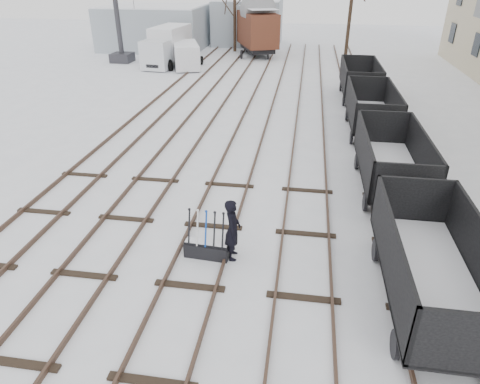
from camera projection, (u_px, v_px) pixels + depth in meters
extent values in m
plane|color=white|center=(190.00, 287.00, 11.38)|extent=(120.00, 120.00, 0.00)
cube|color=black|center=(138.00, 114.00, 24.48)|extent=(0.07, 52.00, 0.15)
cube|color=black|center=(163.00, 115.00, 24.29)|extent=(0.07, 52.00, 0.15)
cube|color=black|center=(27.00, 227.00, 13.93)|extent=(1.90, 0.20, 0.08)
cube|color=black|center=(189.00, 116.00, 24.08)|extent=(0.07, 52.00, 0.15)
cube|color=black|center=(214.00, 117.00, 23.88)|extent=(0.07, 52.00, 0.15)
cube|color=black|center=(114.00, 235.00, 13.52)|extent=(1.90, 0.20, 0.08)
cube|color=black|center=(242.00, 119.00, 23.67)|extent=(0.07, 52.00, 0.15)
cube|color=black|center=(268.00, 120.00, 23.47)|extent=(0.07, 52.00, 0.15)
cube|color=black|center=(207.00, 243.00, 13.12)|extent=(1.90, 0.20, 0.08)
cube|color=black|center=(296.00, 121.00, 23.26)|extent=(0.07, 52.00, 0.15)
cube|color=black|center=(323.00, 123.00, 23.07)|extent=(0.07, 52.00, 0.15)
cube|color=black|center=(305.00, 252.00, 12.71)|extent=(1.90, 0.20, 0.08)
cube|color=black|center=(353.00, 124.00, 22.86)|extent=(0.07, 52.00, 0.15)
cube|color=black|center=(380.00, 125.00, 22.66)|extent=(0.07, 52.00, 0.15)
cube|color=black|center=(410.00, 262.00, 12.30)|extent=(1.90, 0.20, 0.08)
cube|color=#97A2AB|center=(155.00, 27.00, 43.64)|extent=(10.00, 8.00, 4.00)
cube|color=white|center=(153.00, 6.00, 42.68)|extent=(9.80, 7.84, 0.10)
cube|color=#97A2AB|center=(248.00, 22.00, 45.82)|extent=(7.00, 6.00, 4.40)
cube|color=white|center=(248.00, 0.00, 44.77)|extent=(6.86, 5.88, 0.10)
cube|color=black|center=(207.00, 250.00, 12.47)|extent=(1.33, 0.51, 0.44)
cube|color=black|center=(207.00, 243.00, 12.36)|extent=(1.32, 0.39, 0.06)
cube|color=white|center=(207.00, 242.00, 12.34)|extent=(1.27, 0.35, 0.03)
cylinder|color=black|center=(189.00, 227.00, 12.23)|extent=(0.07, 0.32, 1.08)
cylinder|color=silver|center=(198.00, 228.00, 12.18)|extent=(0.07, 0.32, 1.08)
cylinder|color=#0C3CA5|center=(206.00, 229.00, 12.13)|extent=(0.07, 0.32, 1.08)
cylinder|color=black|center=(214.00, 230.00, 12.08)|extent=(0.07, 0.32, 1.08)
cylinder|color=black|center=(223.00, 231.00, 12.03)|extent=(0.07, 0.32, 1.08)
imported|color=black|center=(233.00, 230.00, 12.12)|extent=(0.53, 0.74, 1.88)
cube|color=black|center=(428.00, 286.00, 10.51)|extent=(1.76, 4.84, 0.37)
cube|color=black|center=(430.00, 280.00, 10.42)|extent=(2.20, 5.50, 0.11)
cube|color=black|center=(390.00, 252.00, 10.22)|extent=(0.09, 5.50, 1.47)
cube|color=white|center=(430.00, 277.00, 10.38)|extent=(1.98, 5.28, 0.06)
cylinder|color=black|center=(395.00, 345.00, 9.24)|extent=(0.11, 0.64, 0.64)
cylinder|color=black|center=(449.00, 256.00, 12.04)|extent=(0.11, 0.64, 0.64)
cube|color=black|center=(389.00, 175.00, 16.10)|extent=(1.76, 4.84, 0.37)
cube|color=black|center=(390.00, 171.00, 16.01)|extent=(2.20, 5.50, 0.11)
cube|color=black|center=(363.00, 151.00, 15.81)|extent=(0.09, 5.50, 1.47)
cube|color=black|center=(423.00, 154.00, 15.52)|extent=(0.09, 5.50, 1.47)
cube|color=white|center=(390.00, 168.00, 15.97)|extent=(1.98, 5.28, 0.06)
cylinder|color=black|center=(365.00, 202.00, 14.82)|extent=(0.11, 0.64, 0.64)
cylinder|color=black|center=(407.00, 164.00, 17.62)|extent=(0.11, 0.64, 0.64)
cube|color=black|center=(370.00, 121.00, 21.68)|extent=(1.76, 4.84, 0.37)
cube|color=black|center=(370.00, 118.00, 21.60)|extent=(2.20, 5.50, 0.11)
cube|color=black|center=(351.00, 102.00, 21.40)|extent=(0.09, 5.50, 1.47)
cube|color=black|center=(394.00, 104.00, 21.11)|extent=(0.09, 5.50, 1.47)
cube|color=white|center=(371.00, 116.00, 21.56)|extent=(1.98, 5.28, 0.06)
cylinder|color=black|center=(351.00, 137.00, 20.41)|extent=(0.11, 0.64, 0.64)
cylinder|color=black|center=(385.00, 117.00, 23.21)|extent=(0.11, 0.64, 0.64)
cube|color=black|center=(359.00, 89.00, 27.27)|extent=(1.76, 4.84, 0.37)
cube|color=black|center=(359.00, 86.00, 27.19)|extent=(2.20, 5.50, 0.11)
cube|color=black|center=(343.00, 74.00, 26.99)|extent=(0.09, 5.50, 1.47)
cube|color=black|center=(378.00, 75.00, 26.70)|extent=(0.09, 5.50, 1.47)
cube|color=white|center=(359.00, 85.00, 27.14)|extent=(1.98, 5.28, 0.06)
cylinder|color=black|center=(344.00, 100.00, 26.00)|extent=(0.11, 0.64, 0.64)
cylinder|color=black|center=(371.00, 87.00, 28.80)|extent=(0.11, 0.64, 0.64)
cube|color=black|center=(257.00, 48.00, 40.42)|extent=(3.80, 5.33, 0.44)
cube|color=#4F2717|center=(257.00, 29.00, 39.64)|extent=(4.54, 6.15, 2.89)
cube|color=white|center=(258.00, 8.00, 38.78)|extent=(4.19, 5.79, 0.04)
cylinder|color=black|center=(242.00, 54.00, 39.19)|extent=(0.13, 0.78, 0.78)
cylinder|color=black|center=(272.00, 49.00, 41.96)|extent=(0.13, 0.78, 0.78)
cube|color=black|center=(169.00, 58.00, 36.91)|extent=(1.73, 6.83, 0.27)
cube|color=silver|center=(159.00, 55.00, 34.41)|extent=(2.30, 1.98, 2.22)
cube|color=silver|center=(170.00, 42.00, 36.93)|extent=(2.67, 4.82, 2.49)
cube|color=white|center=(169.00, 26.00, 36.34)|extent=(2.62, 4.73, 0.04)
cylinder|color=black|center=(149.00, 64.00, 35.05)|extent=(0.27, 0.89, 0.89)
cylinder|color=black|center=(187.00, 54.00, 38.98)|extent=(0.27, 0.89, 0.89)
cube|color=silver|center=(186.00, 55.00, 35.41)|extent=(3.32, 4.90, 1.84)
cube|color=white|center=(185.00, 43.00, 34.97)|extent=(3.24, 4.78, 0.04)
cylinder|color=black|center=(171.00, 66.00, 34.60)|extent=(0.23, 0.72, 0.72)
cylinder|color=black|center=(201.00, 60.00, 36.85)|extent=(0.23, 0.72, 0.72)
cube|color=#2C2B30|center=(122.00, 58.00, 37.85)|extent=(1.77, 1.77, 0.77)
cylinder|color=#2C2B30|center=(117.00, 16.00, 36.24)|extent=(0.42, 0.42, 7.66)
cylinder|color=black|center=(132.00, 3.00, 39.14)|extent=(0.04, 0.04, 4.31)
cylinder|color=black|center=(235.00, 20.00, 41.43)|extent=(0.30, 0.30, 5.80)
cylinder|color=black|center=(350.00, 14.00, 36.62)|extent=(0.30, 0.30, 7.90)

